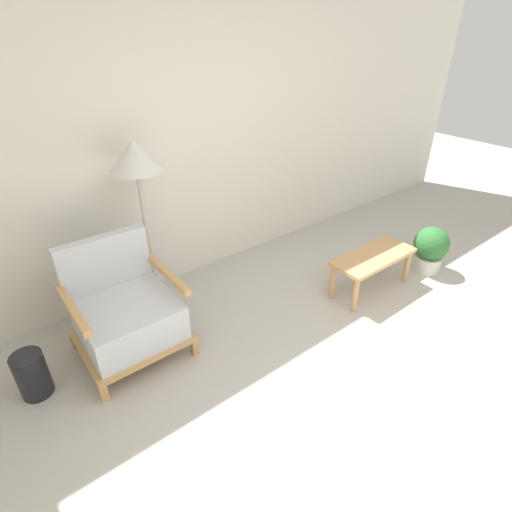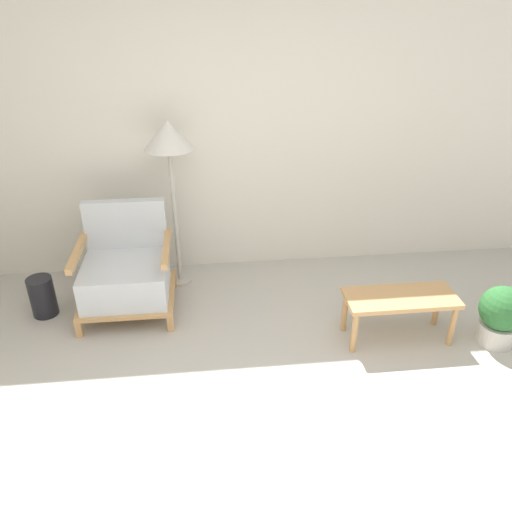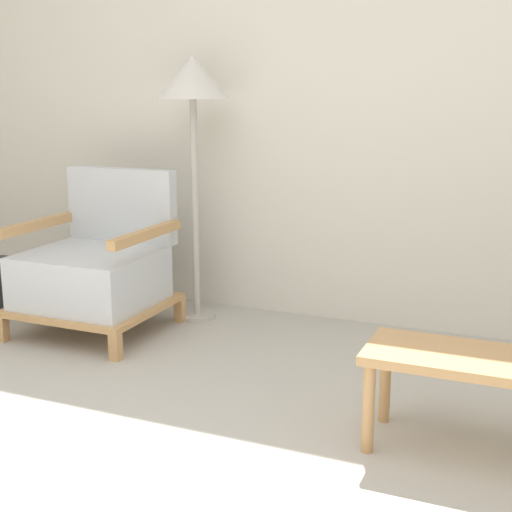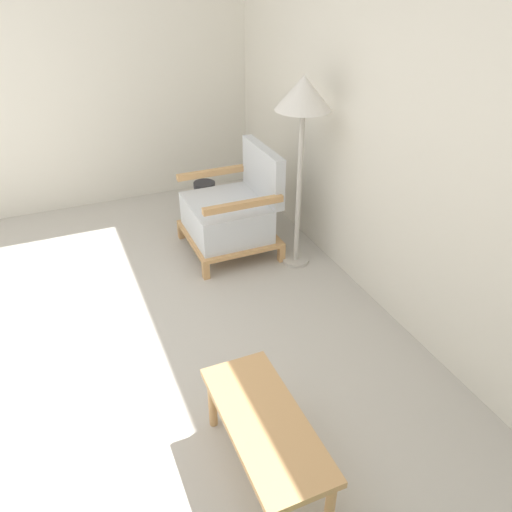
# 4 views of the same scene
# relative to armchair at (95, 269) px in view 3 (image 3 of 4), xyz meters

# --- Properties ---
(wall_back) EXTENTS (8.00, 0.06, 2.70)m
(wall_back) POSITION_rel_armchair_xyz_m (1.03, 0.71, 1.01)
(wall_back) COLOR silver
(wall_back) RESTS_ON ground_plane
(armchair) EXTENTS (0.74, 0.69, 0.85)m
(armchair) POSITION_rel_armchair_xyz_m (0.00, 0.00, 0.00)
(armchair) COLOR tan
(armchair) RESTS_ON ground_plane
(floor_lamp) EXTENTS (0.39, 0.39, 1.45)m
(floor_lamp) POSITION_rel_armchair_xyz_m (0.40, 0.39, 0.92)
(floor_lamp) COLOR #B7B2A8
(floor_lamp) RESTS_ON ground_plane
(coffee_table) EXTENTS (0.82, 0.34, 0.37)m
(coffee_table) POSITION_rel_armchair_xyz_m (2.05, -0.62, -0.02)
(coffee_table) COLOR tan
(coffee_table) RESTS_ON ground_plane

